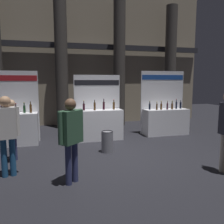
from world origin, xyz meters
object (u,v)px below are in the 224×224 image
exhibitor_booth_1 (99,122)px  exhibitor_booth_0 (14,126)px  visitor_5 (71,133)px  visitor_3 (12,125)px  exhibitor_booth_2 (165,119)px  visitor_0 (7,129)px  trash_bin (107,142)px

exhibitor_booth_1 → exhibitor_booth_0: bearing=179.5°
exhibitor_booth_1 → visitor_5: 3.58m
visitor_3 → exhibitor_booth_2: bearing=-58.8°
visitor_5 → visitor_3: bearing=-94.2°
exhibitor_booth_0 → visitor_3: 1.71m
exhibitor_booth_2 → visitor_0: (-5.16, -2.74, 0.43)m
exhibitor_booth_0 → visitor_0: (0.23, -2.66, 0.42)m
exhibitor_booth_0 → exhibitor_booth_1: 2.78m
visitor_0 → visitor_3: (-0.04, 0.99, -0.11)m
exhibitor_booth_2 → visitor_5: bearing=-138.5°
visitor_0 → visitor_3: 1.00m
exhibitor_booth_0 → visitor_3: size_ratio=1.50×
exhibitor_booth_2 → visitor_5: 5.20m
trash_bin → visitor_0: 2.79m
exhibitor_booth_1 → visitor_3: exhibitor_booth_1 is taller
visitor_0 → visitor_3: bearing=-100.2°
exhibitor_booth_0 → exhibitor_booth_2: exhibitor_booth_2 is taller
exhibitor_booth_0 → visitor_5: exhibitor_booth_0 is taller
exhibitor_booth_2 → trash_bin: 3.18m
visitor_5 → trash_bin: bearing=-165.5°
exhibitor_booth_2 → visitor_5: (-3.88, -3.43, 0.43)m
exhibitor_booth_2 → visitor_0: size_ratio=1.40×
exhibitor_booth_1 → visitor_5: size_ratio=1.32×
trash_bin → visitor_5: 2.26m
exhibitor_booth_0 → trash_bin: bearing=-30.1°
exhibitor_booth_1 → visitor_3: 3.08m
exhibitor_booth_1 → trash_bin: 1.56m
trash_bin → visitor_5: (-1.18, -1.79, 0.72)m
exhibitor_booth_0 → exhibitor_booth_1: (2.78, -0.02, -0.00)m
exhibitor_booth_1 → exhibitor_booth_2: bearing=2.4°
exhibitor_booth_2 → visitor_3: 5.49m
exhibitor_booth_0 → visitor_3: (0.19, -1.66, 0.32)m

